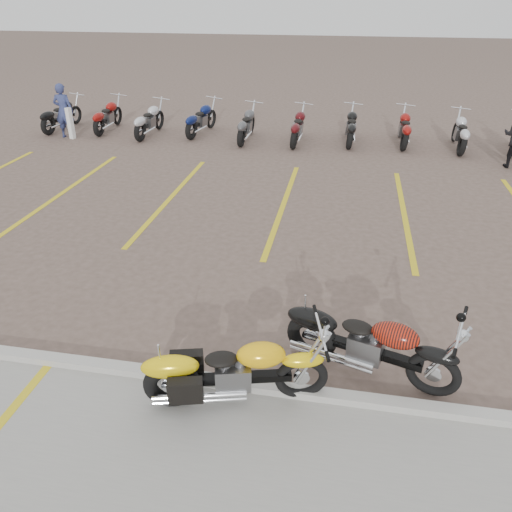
{
  "coord_description": "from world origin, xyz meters",
  "views": [
    {
      "loc": [
        1.33,
        -6.58,
        4.42
      ],
      "look_at": [
        0.09,
        0.09,
        0.75
      ],
      "focal_mm": 35.0,
      "sensor_mm": 36.0,
      "label": 1
    }
  ],
  "objects_px": {
    "yellow_cruiser": "(232,373)",
    "person_a": "(64,111)",
    "flame_cruiser": "(366,345)",
    "bollard": "(70,123)"
  },
  "relations": [
    {
      "from": "yellow_cruiser",
      "to": "bollard",
      "type": "relative_size",
      "value": 2.14
    },
    {
      "from": "flame_cruiser",
      "to": "person_a",
      "type": "height_order",
      "value": "person_a"
    },
    {
      "from": "person_a",
      "to": "bollard",
      "type": "bearing_deg",
      "value": 146.26
    },
    {
      "from": "flame_cruiser",
      "to": "person_a",
      "type": "bearing_deg",
      "value": 151.13
    },
    {
      "from": "flame_cruiser",
      "to": "bollard",
      "type": "xyz_separation_m",
      "value": [
        -9.41,
        9.84,
        0.04
      ]
    },
    {
      "from": "yellow_cruiser",
      "to": "person_a",
      "type": "height_order",
      "value": "person_a"
    },
    {
      "from": "person_a",
      "to": "flame_cruiser",
      "type": "bearing_deg",
      "value": 129.27
    },
    {
      "from": "person_a",
      "to": "bollard",
      "type": "xyz_separation_m",
      "value": [
        0.24,
        -0.13,
        -0.37
      ]
    },
    {
      "from": "yellow_cruiser",
      "to": "bollard",
      "type": "distance_m",
      "value": 13.23
    },
    {
      "from": "yellow_cruiser",
      "to": "person_a",
      "type": "bearing_deg",
      "value": 112.2
    }
  ]
}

